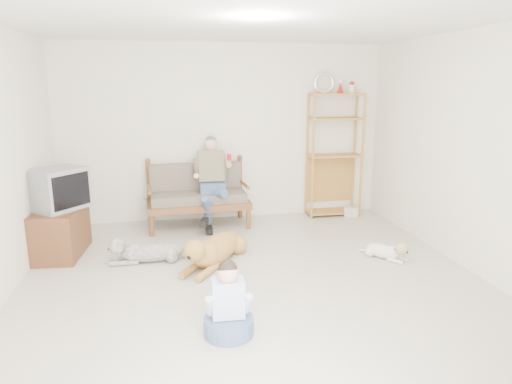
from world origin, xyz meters
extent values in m
plane|color=beige|center=(0.00, 0.00, 0.00)|extent=(5.50, 5.50, 0.00)
plane|color=white|center=(0.00, 0.00, 2.70)|extent=(5.50, 5.50, 0.00)
plane|color=silver|center=(0.00, 2.75, 1.35)|extent=(5.00, 0.00, 5.00)
plane|color=silver|center=(0.00, -2.75, 1.35)|extent=(5.00, 0.00, 5.00)
plane|color=silver|center=(2.50, 0.00, 1.35)|extent=(0.00, 5.50, 5.50)
cube|color=brown|center=(-0.46, 2.32, 0.35)|extent=(1.54, 0.78, 0.10)
cube|color=brown|center=(-0.46, 2.32, 0.47)|extent=(1.41, 0.68, 0.13)
cube|color=brown|center=(-0.46, 2.56, 0.70)|extent=(1.38, 0.20, 0.45)
cylinder|color=brown|center=(-0.46, 2.62, 0.90)|extent=(1.40, 0.13, 0.05)
cylinder|color=brown|center=(-1.16, 2.02, 0.15)|extent=(0.07, 0.07, 0.30)
cylinder|color=brown|center=(-1.16, 2.62, 0.47)|extent=(0.07, 0.07, 0.95)
cylinder|color=brown|center=(0.24, 2.02, 0.15)|extent=(0.07, 0.07, 0.30)
cylinder|color=brown|center=(0.24, 2.62, 0.47)|extent=(0.07, 0.07, 0.95)
cube|color=#445B7D|center=(-0.24, 2.33, 0.58)|extent=(0.37, 0.35, 0.18)
cube|color=#827A5B|center=(-0.24, 2.42, 0.90)|extent=(0.39, 0.26, 0.48)
sphere|color=tan|center=(-0.24, 2.39, 1.23)|extent=(0.19, 0.19, 0.19)
sphere|color=#55504B|center=(-0.24, 2.41, 1.26)|extent=(0.18, 0.18, 0.18)
cylinder|color=red|center=(0.01, 2.22, 1.06)|extent=(0.06, 0.06, 0.08)
cube|color=#A57233|center=(1.74, 2.55, 1.94)|extent=(0.83, 0.34, 0.03)
torus|color=silver|center=(1.52, 2.55, 2.10)|extent=(0.33, 0.05, 0.33)
cone|color=red|center=(1.79, 2.55, 2.03)|extent=(0.11, 0.11, 0.17)
cylinder|color=#A57233|center=(1.34, 2.39, 0.98)|extent=(0.04, 0.04, 1.96)
cylinder|color=#A57233|center=(1.34, 2.71, 0.98)|extent=(0.04, 0.04, 1.96)
cylinder|color=#A57233|center=(2.14, 2.39, 0.98)|extent=(0.04, 0.04, 1.96)
cylinder|color=#A57233|center=(2.14, 2.71, 0.98)|extent=(0.04, 0.04, 1.96)
cube|color=silver|center=(2.02, 2.43, 0.07)|extent=(0.26, 0.22, 0.14)
cube|color=brown|center=(-2.22, 1.47, 0.30)|extent=(0.58, 0.94, 0.60)
cube|color=brown|center=(-2.46, 1.25, 0.30)|extent=(0.06, 0.40, 0.50)
cube|color=brown|center=(-2.46, 1.69, 0.30)|extent=(0.06, 0.40, 0.50)
cube|color=gray|center=(-2.20, 1.47, 0.85)|extent=(0.76, 0.77, 0.50)
cube|color=black|center=(-2.01, 1.31, 0.85)|extent=(0.35, 0.41, 0.40)
cube|color=white|center=(-1.25, 2.73, 0.30)|extent=(0.12, 0.02, 0.08)
ellipsoid|color=#A17838|center=(-0.31, 0.91, 0.16)|extent=(0.85, 1.03, 0.32)
sphere|color=#A17838|center=(-0.48, 0.66, 0.18)|extent=(0.32, 0.32, 0.32)
sphere|color=#A17838|center=(-0.62, 0.46, 0.32)|extent=(0.25, 0.25, 0.25)
ellipsoid|color=#A17838|center=(-0.68, 0.36, 0.29)|extent=(0.19, 0.21, 0.10)
cylinder|color=#A17838|center=(-0.04, 1.33, 0.06)|extent=(0.14, 0.40, 0.05)
ellipsoid|color=#A17838|center=(-0.68, 0.52, 0.32)|extent=(0.09, 0.10, 0.12)
ellipsoid|color=#A17838|center=(-0.53, 0.43, 0.32)|extent=(0.09, 0.10, 0.12)
ellipsoid|color=silver|center=(-1.09, 1.03, 0.11)|extent=(0.75, 0.27, 0.22)
sphere|color=silver|center=(-1.32, 1.02, 0.13)|extent=(0.22, 0.22, 0.22)
sphere|color=silver|center=(-1.51, 1.02, 0.22)|extent=(0.19, 0.19, 0.19)
ellipsoid|color=silver|center=(-1.59, 1.02, 0.21)|extent=(0.14, 0.09, 0.07)
cylinder|color=silver|center=(-0.72, 1.04, 0.04)|extent=(0.29, 0.14, 0.04)
ellipsoid|color=silver|center=(-1.49, 1.09, 0.22)|extent=(0.06, 0.05, 0.10)
ellipsoid|color=silver|center=(-1.48, 0.95, 0.22)|extent=(0.06, 0.05, 0.10)
ellipsoid|color=silver|center=(1.69, 0.62, 0.09)|extent=(0.42, 0.47, 0.17)
sphere|color=silver|center=(1.77, 0.52, 0.10)|extent=(0.17, 0.17, 0.17)
sphere|color=tan|center=(1.84, 0.43, 0.17)|extent=(0.16, 0.16, 0.16)
ellipsoid|color=tan|center=(1.88, 0.38, 0.16)|extent=(0.12, 0.13, 0.06)
cylinder|color=silver|center=(1.56, 0.80, 0.03)|extent=(0.16, 0.12, 0.03)
cone|color=tan|center=(1.79, 0.41, 0.22)|extent=(0.05, 0.05, 0.05)
cone|color=tan|center=(1.87, 0.48, 0.22)|extent=(0.05, 0.05, 0.05)
torus|color=red|center=(1.83, 0.45, 0.16)|extent=(0.14, 0.14, 0.02)
cylinder|color=#445B7D|center=(-0.40, -0.79, 0.08)|extent=(0.43, 0.43, 0.16)
cube|color=#AEC0D1|center=(-0.40, -0.77, 0.33)|extent=(0.28, 0.18, 0.33)
sphere|color=tan|center=(-0.40, -0.79, 0.56)|extent=(0.18, 0.18, 0.18)
sphere|color=black|center=(-0.40, -0.78, 0.59)|extent=(0.17, 0.17, 0.17)
camera|label=1|loc=(-0.83, -4.30, 2.11)|focal=32.00mm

